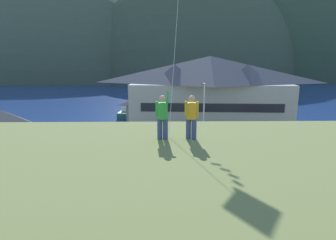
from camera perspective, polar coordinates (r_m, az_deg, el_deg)
ground_plane at (r=22.30m, az=0.22°, el=-14.14°), size 600.00×600.00×0.00m
parking_lot_pad at (r=26.86m, az=-0.03°, el=-9.33°), size 40.00×20.00×0.10m
bay_water at (r=80.60m, az=-0.80°, el=5.06°), size 360.00×84.00×0.03m
far_hill_west_ridge at (r=137.67m, az=-18.49°, el=7.35°), size 95.08×60.25×75.88m
far_hill_east_peak at (r=131.35m, az=4.50°, el=7.73°), size 90.32×69.79×89.17m
harbor_lodge at (r=42.04m, az=7.96°, el=5.68°), size 23.29×10.44×9.91m
storage_shed_near_lot at (r=31.18m, az=-29.16°, el=-2.73°), size 7.66×6.62×5.21m
storage_shed_waterside at (r=41.69m, az=-4.26°, el=1.78°), size 6.28×5.33×4.68m
wharf_dock at (r=54.48m, az=-3.51°, el=2.00°), size 3.20×14.44×0.70m
moored_boat_wharfside at (r=50.56m, az=-7.61°, el=1.56°), size 2.97×7.09×2.16m
parked_car_front_row_silver at (r=23.58m, az=-21.51°, el=-10.69°), size 4.27×2.19×1.82m
parked_car_corner_spot at (r=29.29m, az=-14.57°, el=-5.78°), size 4.25×2.14×1.82m
parked_car_back_row_right at (r=32.29m, az=26.97°, el=-5.07°), size 4.34×2.35×1.82m
parked_car_front_row_end at (r=28.37m, az=11.17°, el=-6.20°), size 4.25×2.14×1.82m
parked_car_mid_row_center at (r=27.98m, az=-2.66°, el=-6.24°), size 4.21×2.08×1.82m
parked_car_front_row_red at (r=23.10m, az=21.62°, el=-11.17°), size 4.33×2.31×1.82m
parking_light_pole at (r=31.39m, az=6.84°, el=1.52°), size 0.24×0.78×7.03m
person_kite_flyer at (r=11.67m, az=-1.06°, el=0.88°), size 0.53×0.65×1.86m
person_companion at (r=11.70m, az=4.50°, el=0.79°), size 0.54×0.40×1.74m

